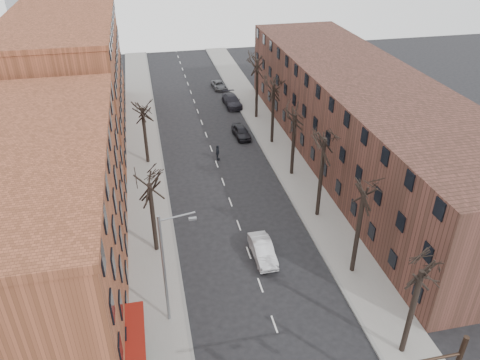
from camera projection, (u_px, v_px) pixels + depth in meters
sidewalk_left at (144, 158)px, 54.14m from camera, size 4.00×90.00×0.15m
sidewalk_right at (277, 145)px, 57.04m from camera, size 4.00×90.00×0.15m
building_left_near at (31, 226)px, 32.85m from camera, size 12.00×26.00×12.00m
building_left_far at (69, 80)px, 56.70m from camera, size 12.00×28.00×14.00m
building_right at (361, 118)px, 51.78m from camera, size 12.00×50.00×10.00m
tree_right_a at (401, 351)px, 30.97m from camera, size 5.20×5.20×10.00m
tree_right_b at (352, 271)px, 37.69m from camera, size 5.20×5.20×10.80m
tree_right_c at (317, 215)px, 44.41m from camera, size 5.20×5.20×11.60m
tree_right_d at (291, 174)px, 51.13m from camera, size 5.20×5.20×10.00m
tree_right_e at (272, 143)px, 57.85m from camera, size 5.20×5.20×10.80m
tree_right_f at (256, 118)px, 64.57m from camera, size 5.20×5.20×11.60m
tree_left_a at (157, 250)px, 39.97m from camera, size 5.20×5.20×9.50m
tree_left_b at (148, 163)px, 53.41m from camera, size 5.20×5.20×9.50m
streetlight at (166, 265)px, 30.79m from camera, size 2.45×0.22×9.03m
silver_sedan at (263, 250)px, 38.81m from camera, size 1.63×4.53×1.49m
parked_car_near at (241, 132)px, 58.87m from camera, size 2.02×4.40×1.46m
parked_car_mid at (232, 101)px, 67.95m from camera, size 2.40×5.45×1.56m
parked_car_far at (219, 85)px, 74.39m from camera, size 2.19×4.16×1.12m
pedestrian_crossing at (218, 153)px, 53.54m from camera, size 0.80×1.16×1.83m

